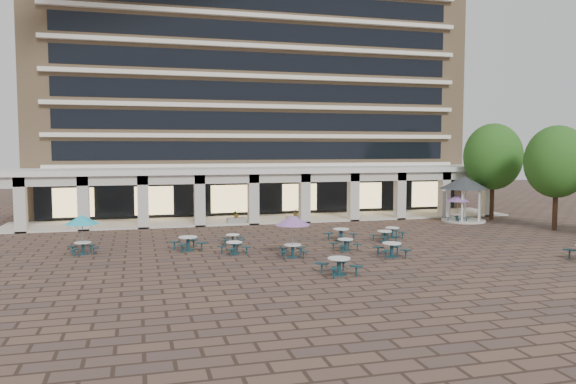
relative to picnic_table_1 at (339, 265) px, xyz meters
name	(u,v)px	position (x,y,z in m)	size (l,w,h in m)	color
ground	(331,251)	(1.73, 6.08, -0.49)	(120.00, 120.00, 0.00)	brown
apartment_building	(247,83)	(1.73, 31.54, 12.11)	(40.00, 15.50, 25.20)	tan
retail_arcade	(272,184)	(1.73, 20.88, 2.51)	(42.00, 6.60, 4.40)	white
picnic_table_1	(339,265)	(0.00, 0.00, 0.00)	(2.05, 2.05, 0.82)	#163943
picnic_table_2	(392,248)	(4.37, 3.41, -0.02)	(1.85, 1.85, 0.79)	#163943
picnic_table_4	(82,221)	(-12.27, 8.70, 1.41)	(1.94, 1.94, 2.24)	#163943
picnic_table_5	(188,242)	(-6.39, 8.31, 0.01)	(2.19, 2.19, 0.83)	#163943
picnic_table_6	(293,222)	(-0.97, 4.74, 1.48)	(2.01, 2.01, 2.32)	#163943
picnic_table_7	(392,232)	(7.31, 9.49, -0.07)	(1.64, 1.64, 0.71)	#163943
picnic_table_8	(234,247)	(-3.93, 6.56, -0.07)	(1.90, 1.90, 0.70)	#163943
picnic_table_9	(345,244)	(2.57, 5.88, -0.08)	(1.74, 1.74, 0.69)	#163943
picnic_table_10	(341,233)	(3.58, 9.33, -0.02)	(2.15, 2.15, 0.79)	#163943
picnic_table_11	(458,199)	(15.73, 15.09, 1.42)	(1.95, 1.95, 2.25)	#163943
picnic_table_12	(233,238)	(-3.51, 9.63, -0.10)	(1.57, 1.57, 0.65)	#163943
picnic_table_13	(385,235)	(6.15, 8.17, -0.07)	(1.82, 1.82, 0.70)	#163943
gazebo	(464,188)	(16.64, 15.66, 2.28)	(3.96, 3.96, 3.68)	beige
tree_east_a	(557,162)	(20.49, 9.73, 4.53)	(4.62, 4.62, 7.69)	#3D2518
tree_east_c	(493,157)	(19.81, 16.39, 4.80)	(4.87, 4.87, 8.11)	#3D2518
planter_left	(237,218)	(-1.65, 18.98, -0.04)	(1.50, 0.66, 1.18)	gray
planter_right	(296,217)	(3.25, 18.98, -0.06)	(1.50, 0.69, 1.16)	gray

